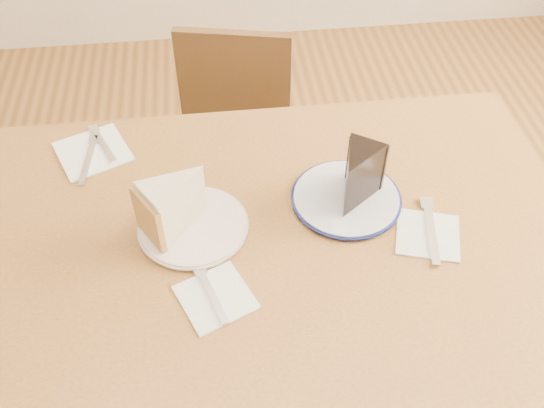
{
  "coord_description": "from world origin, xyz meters",
  "views": [
    {
      "loc": [
        -0.09,
        -0.75,
        1.64
      ],
      "look_at": [
        0.0,
        0.04,
        0.8
      ],
      "focal_mm": 40.0,
      "sensor_mm": 36.0,
      "label": 1
    }
  ],
  "objects_px": {
    "plate_cream": "(193,226)",
    "plate_navy": "(346,198)",
    "chair_far": "(231,158)",
    "carrot_cake": "(179,204)",
    "chocolate_cake": "(356,180)",
    "table": "(273,268)"
  },
  "relations": [
    {
      "from": "chair_far",
      "to": "plate_cream",
      "type": "relative_size",
      "value": 3.79
    },
    {
      "from": "chair_far",
      "to": "carrot_cake",
      "type": "distance_m",
      "value": 0.67
    },
    {
      "from": "plate_navy",
      "to": "chocolate_cake",
      "type": "relative_size",
      "value": 1.97
    },
    {
      "from": "chair_far",
      "to": "carrot_cake",
      "type": "height_order",
      "value": "carrot_cake"
    },
    {
      "from": "chair_far",
      "to": "chocolate_cake",
      "type": "bearing_deg",
      "value": 126.1
    },
    {
      "from": "carrot_cake",
      "to": "chocolate_cake",
      "type": "relative_size",
      "value": 1.13
    },
    {
      "from": "carrot_cake",
      "to": "chocolate_cake",
      "type": "xyz_separation_m",
      "value": [
        0.34,
        0.02,
        0.0
      ]
    },
    {
      "from": "plate_navy",
      "to": "carrot_cake",
      "type": "bearing_deg",
      "value": -174.64
    },
    {
      "from": "plate_cream",
      "to": "plate_navy",
      "type": "height_order",
      "value": "same"
    },
    {
      "from": "plate_cream",
      "to": "carrot_cake",
      "type": "xyz_separation_m",
      "value": [
        -0.02,
        0.01,
        0.06
      ]
    },
    {
      "from": "chocolate_cake",
      "to": "carrot_cake",
      "type": "bearing_deg",
      "value": 37.21
    },
    {
      "from": "chair_far",
      "to": "plate_navy",
      "type": "xyz_separation_m",
      "value": [
        0.21,
        -0.51,
        0.32
      ]
    },
    {
      "from": "chair_far",
      "to": "plate_cream",
      "type": "bearing_deg",
      "value": 92.8
    },
    {
      "from": "plate_cream",
      "to": "carrot_cake",
      "type": "height_order",
      "value": "carrot_cake"
    },
    {
      "from": "table",
      "to": "chair_far",
      "type": "xyz_separation_m",
      "value": [
        -0.05,
        0.59,
        -0.22
      ]
    },
    {
      "from": "chair_far",
      "to": "chocolate_cake",
      "type": "xyz_separation_m",
      "value": [
        0.22,
        -0.52,
        0.38
      ]
    },
    {
      "from": "chair_far",
      "to": "carrot_cake",
      "type": "xyz_separation_m",
      "value": [
        -0.12,
        -0.54,
        0.38
      ]
    },
    {
      "from": "chair_far",
      "to": "chocolate_cake",
      "type": "distance_m",
      "value": 0.68
    },
    {
      "from": "table",
      "to": "chocolate_cake",
      "type": "relative_size",
      "value": 11.1
    },
    {
      "from": "table",
      "to": "plate_navy",
      "type": "bearing_deg",
      "value": 26.46
    },
    {
      "from": "plate_cream",
      "to": "carrot_cake",
      "type": "distance_m",
      "value": 0.06
    },
    {
      "from": "plate_navy",
      "to": "carrot_cake",
      "type": "height_order",
      "value": "carrot_cake"
    }
  ]
}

